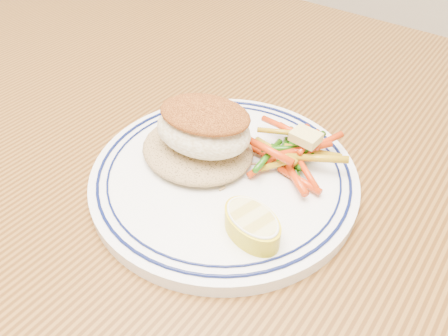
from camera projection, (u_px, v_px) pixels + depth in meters
dining_table at (229, 208)px, 0.56m from camera, size 1.50×0.90×0.75m
plate at (224, 176)px, 0.45m from camera, size 0.27×0.27×0.02m
rice_pilaf at (197, 147)px, 0.46m from camera, size 0.12×0.11×0.02m
fish_fillet at (204, 126)px, 0.44m from camera, size 0.11×0.09×0.05m
vegetable_pile at (293, 151)px, 0.45m from camera, size 0.11×0.10×0.03m
butter_pat at (306, 137)px, 0.44m from camera, size 0.03×0.02×0.01m
lemon_wedge at (252, 224)px, 0.38m from camera, size 0.07×0.07×0.02m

